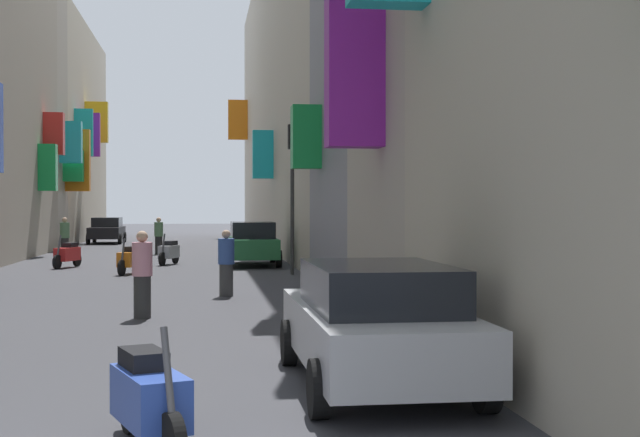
% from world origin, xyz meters
% --- Properties ---
extents(ground_plane, '(140.00, 140.00, 0.00)m').
position_xyz_m(ground_plane, '(0.00, 30.00, 0.00)').
color(ground_plane, '#38383D').
extents(building_left_mid_c, '(7.20, 3.21, 16.52)m').
position_xyz_m(building_left_mid_c, '(-7.95, 40.47, 8.21)').
color(building_left_mid_c, '#9E9384').
rests_on(building_left_mid_c, ground).
extents(building_left_far, '(7.32, 17.93, 13.09)m').
position_xyz_m(building_left_far, '(-7.99, 51.03, 6.55)').
color(building_left_far, '#BCB29E').
rests_on(building_left_far, ground).
extents(building_right_mid_c, '(7.34, 38.53, 15.42)m').
position_xyz_m(building_right_mid_c, '(8.00, 40.74, 7.71)').
color(building_right_mid_c, '#BCB29E').
rests_on(building_right_mid_c, ground).
extents(parked_car_black, '(1.89, 4.29, 1.47)m').
position_xyz_m(parked_car_black, '(-3.49, 46.23, 0.77)').
color(parked_car_black, black).
rests_on(parked_car_black, ground).
extents(parked_car_silver, '(1.90, 4.42, 1.44)m').
position_xyz_m(parked_car_silver, '(3.84, 6.14, 0.76)').
color(parked_car_silver, '#B7B7BC').
rests_on(parked_car_silver, ground).
extents(parked_car_green, '(1.85, 4.07, 1.55)m').
position_xyz_m(parked_car_green, '(3.62, 26.86, 0.80)').
color(parked_car_green, '#236638').
rests_on(parked_car_green, ground).
extents(scooter_blue, '(0.76, 1.74, 1.13)m').
position_xyz_m(scooter_blue, '(1.39, 3.83, 0.46)').
color(scooter_blue, '#2D4CAD').
rests_on(scooter_blue, ground).
extents(scooter_red, '(0.78, 1.80, 1.13)m').
position_xyz_m(scooter_red, '(-2.71, 26.57, 0.46)').
color(scooter_red, red).
rests_on(scooter_red, ground).
extents(scooter_silver, '(0.75, 1.69, 1.13)m').
position_xyz_m(scooter_silver, '(0.68, 27.64, 0.46)').
color(scooter_silver, '#ADADB2').
rests_on(scooter_silver, ground).
extents(scooter_orange, '(0.71, 1.74, 1.13)m').
position_xyz_m(scooter_orange, '(-0.37, 23.44, 0.46)').
color(scooter_orange, orange).
rests_on(scooter_orange, ground).
extents(pedestrian_crossing, '(0.40, 0.40, 1.55)m').
position_xyz_m(pedestrian_crossing, '(2.41, 16.49, 0.77)').
color(pedestrian_crossing, '#3B3B3B').
rests_on(pedestrian_crossing, ground).
extents(pedestrian_near_left, '(0.45, 0.45, 1.62)m').
position_xyz_m(pedestrian_near_left, '(-0.02, 34.38, 0.80)').
color(pedestrian_near_left, black).
rests_on(pedestrian_near_left, ground).
extents(pedestrian_near_right, '(0.49, 0.49, 1.65)m').
position_xyz_m(pedestrian_near_right, '(-3.72, 32.58, 0.82)').
color(pedestrian_near_right, '#262626').
rests_on(pedestrian_near_right, ground).
extents(pedestrian_mid_street, '(0.51, 0.51, 1.64)m').
position_xyz_m(pedestrian_mid_street, '(0.73, 12.74, 0.82)').
color(pedestrian_mid_street, '#2F2F2F').
rests_on(pedestrian_mid_street, ground).
extents(traffic_light_near_corner, '(0.26, 0.34, 4.61)m').
position_xyz_m(traffic_light_near_corner, '(4.61, 22.64, 3.12)').
color(traffic_light_near_corner, '#2D2D2D').
rests_on(traffic_light_near_corner, ground).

